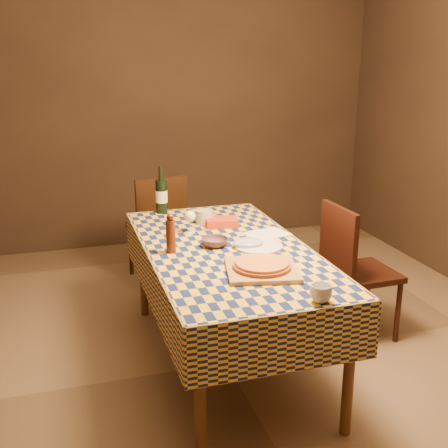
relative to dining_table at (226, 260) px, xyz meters
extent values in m
plane|color=brown|center=(0.00, 0.00, -0.69)|extent=(5.00, 5.00, 0.00)
cube|color=#34271D|center=(0.00, 2.50, 0.66)|extent=(4.50, 0.10, 2.70)
cylinder|color=brown|center=(-0.38, -0.83, -0.32)|extent=(0.06, 0.06, 0.75)
cylinder|color=brown|center=(0.38, -0.83, -0.32)|extent=(0.06, 0.06, 0.75)
cylinder|color=brown|center=(-0.38, 0.83, -0.32)|extent=(0.06, 0.06, 0.75)
cylinder|color=brown|center=(0.38, 0.83, -0.32)|extent=(0.06, 0.06, 0.75)
cube|color=brown|center=(0.00, 0.00, 0.05)|extent=(0.90, 1.80, 0.03)
cube|color=olive|center=(0.00, 0.00, 0.07)|extent=(0.92, 1.82, 0.02)
cube|color=olive|center=(0.00, -0.92, -0.07)|extent=(0.94, 0.01, 0.30)
cube|color=olive|center=(0.00, 0.92, -0.07)|extent=(0.94, 0.01, 0.30)
cube|color=olive|center=(-0.47, 0.00, -0.07)|extent=(0.01, 1.84, 0.30)
cube|color=olive|center=(0.47, 0.00, -0.07)|extent=(0.01, 1.84, 0.30)
cube|color=#A17D4B|center=(0.07, -0.42, 0.09)|extent=(0.44, 0.44, 0.02)
cylinder|color=#8E3E17|center=(0.07, -0.42, 0.11)|extent=(0.36, 0.36, 0.02)
cylinder|color=orange|center=(0.07, -0.42, 0.12)|extent=(0.32, 0.32, 0.01)
cylinder|color=#4C2011|center=(-0.33, 0.01, 0.17)|extent=(0.06, 0.06, 0.19)
sphere|color=#4C2011|center=(-0.33, 0.01, 0.29)|extent=(0.04, 0.04, 0.04)
imported|color=#583F4A|center=(-0.06, 0.04, 0.10)|extent=(0.21, 0.21, 0.05)
cylinder|color=white|center=(-0.14, 0.33, 0.08)|extent=(0.08, 0.08, 0.00)
cylinder|color=white|center=(-0.14, 0.33, 0.12)|extent=(0.01, 0.01, 0.07)
sphere|color=white|center=(-0.14, 0.33, 0.19)|extent=(0.07, 0.07, 0.07)
ellipsoid|color=#450812|center=(-0.14, 0.33, 0.18)|extent=(0.05, 0.05, 0.03)
cylinder|color=black|center=(-0.22, 0.86, 0.20)|extent=(0.10, 0.10, 0.24)
cylinder|color=black|center=(-0.22, 0.86, 0.36)|extent=(0.04, 0.04, 0.10)
cylinder|color=#EFE1CB|center=(-0.22, 0.86, 0.20)|extent=(0.10, 0.10, 0.09)
cylinder|color=silver|center=(0.00, 0.50, 0.12)|extent=(0.13, 0.13, 0.10)
cube|color=#B13517|center=(0.10, 0.42, 0.10)|extent=(0.23, 0.18, 0.05)
cylinder|color=white|center=(0.18, -0.06, 0.08)|extent=(0.34, 0.34, 0.02)
imported|color=silver|center=(0.19, -0.85, 0.12)|extent=(0.13, 0.13, 0.08)
cube|color=white|center=(0.32, 0.17, 0.08)|extent=(0.30, 0.26, 0.00)
ellipsoid|color=#A1B0CE|center=(0.12, -0.03, 0.10)|extent=(0.21, 0.18, 0.05)
cube|color=black|center=(-0.16, 1.50, -0.24)|extent=(0.46, 0.46, 0.04)
cube|color=black|center=(-0.14, 1.30, 0.01)|extent=(0.42, 0.08, 0.46)
cylinder|color=black|center=(0.00, 1.70, -0.48)|extent=(0.04, 0.04, 0.43)
cylinder|color=black|center=(-0.36, 1.66, -0.48)|extent=(0.04, 0.04, 0.43)
cylinder|color=black|center=(0.04, 1.34, -0.48)|extent=(0.04, 0.04, 0.43)
cylinder|color=black|center=(-0.32, 1.30, -0.48)|extent=(0.04, 0.04, 0.43)
cube|color=black|center=(0.99, 0.10, -0.24)|extent=(0.44, 0.44, 0.04)
cube|color=black|center=(0.79, 0.10, 0.01)|extent=(0.05, 0.42, 0.46)
cylinder|color=black|center=(1.18, -0.07, -0.48)|extent=(0.04, 0.04, 0.43)
cylinder|color=black|center=(1.16, 0.29, -0.48)|extent=(0.04, 0.04, 0.43)
cylinder|color=black|center=(0.82, -0.08, -0.48)|extent=(0.04, 0.04, 0.43)
cylinder|color=black|center=(0.80, 0.28, -0.48)|extent=(0.04, 0.04, 0.43)
camera|label=1|loc=(-0.92, -2.99, 1.18)|focal=45.00mm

